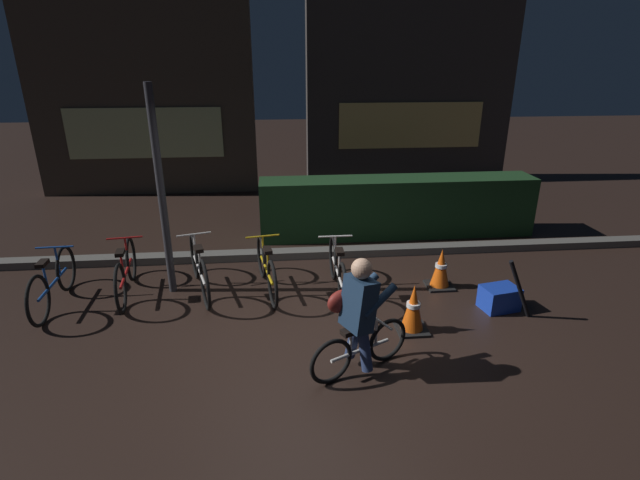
% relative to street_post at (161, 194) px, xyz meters
% --- Properties ---
extents(ground_plane, '(40.00, 40.00, 0.00)m').
position_rel_street_post_xyz_m(ground_plane, '(1.76, -1.20, -1.36)').
color(ground_plane, black).
extents(sidewalk_curb, '(12.00, 0.24, 0.12)m').
position_rel_street_post_xyz_m(sidewalk_curb, '(1.76, 1.00, -1.30)').
color(sidewalk_curb, '#56544F').
rests_on(sidewalk_curb, ground).
extents(hedge_row, '(4.80, 0.70, 1.03)m').
position_rel_street_post_xyz_m(hedge_row, '(3.56, 1.90, -0.85)').
color(hedge_row, '#19381C').
rests_on(hedge_row, ground).
extents(storefront_left, '(4.84, 0.54, 4.25)m').
position_rel_street_post_xyz_m(storefront_left, '(-1.41, 5.30, 0.75)').
color(storefront_left, '#42382D').
rests_on(storefront_left, ground).
extents(storefront_right, '(5.10, 0.54, 4.36)m').
position_rel_street_post_xyz_m(storefront_right, '(4.81, 6.00, 0.81)').
color(storefront_right, '#383330').
rests_on(storefront_right, ground).
extents(street_post, '(0.10, 0.10, 2.72)m').
position_rel_street_post_xyz_m(street_post, '(0.00, 0.00, 0.00)').
color(street_post, '#2D2D33').
rests_on(street_post, ground).
extents(parked_bike_leftmost, '(0.46, 1.55, 0.72)m').
position_rel_street_post_xyz_m(parked_bike_leftmost, '(-1.40, -0.29, -1.03)').
color(parked_bike_leftmost, black).
rests_on(parked_bike_leftmost, ground).
extents(parked_bike_left_mid, '(0.46, 1.57, 0.73)m').
position_rel_street_post_xyz_m(parked_bike_left_mid, '(-0.57, -0.05, -1.03)').
color(parked_bike_left_mid, black).
rests_on(parked_bike_left_mid, ground).
extents(parked_bike_center_left, '(0.54, 1.58, 0.75)m').
position_rel_street_post_xyz_m(parked_bike_center_left, '(0.39, -0.07, -1.02)').
color(parked_bike_center_left, black).
rests_on(parked_bike_center_left, ground).
extents(parked_bike_center_right, '(0.46, 1.53, 0.71)m').
position_rel_street_post_xyz_m(parked_bike_center_right, '(1.29, -0.12, -1.04)').
color(parked_bike_center_right, black).
rests_on(parked_bike_center_right, ground).
extents(parked_bike_right_mid, '(0.46, 1.60, 0.74)m').
position_rel_street_post_xyz_m(parked_bike_right_mid, '(2.23, -0.30, -1.02)').
color(parked_bike_right_mid, black).
rests_on(parked_bike_right_mid, ground).
extents(traffic_cone_near, '(0.36, 0.36, 0.59)m').
position_rel_street_post_xyz_m(traffic_cone_near, '(2.98, -1.30, -1.08)').
color(traffic_cone_near, black).
rests_on(traffic_cone_near, ground).
extents(traffic_cone_far, '(0.36, 0.36, 0.56)m').
position_rel_street_post_xyz_m(traffic_cone_far, '(3.67, -0.23, -1.09)').
color(traffic_cone_far, black).
rests_on(traffic_cone_far, ground).
extents(blue_crate, '(0.49, 0.40, 0.30)m').
position_rel_street_post_xyz_m(blue_crate, '(4.21, -0.90, -1.21)').
color(blue_crate, '#193DB7').
rests_on(blue_crate, ground).
extents(cyclist, '(1.08, 0.59, 1.25)m').
position_rel_street_post_xyz_m(cyclist, '(2.20, -1.99, -0.73)').
color(cyclist, black).
rests_on(cyclist, ground).
extents(closed_umbrella, '(0.41, 0.11, 0.79)m').
position_rel_street_post_xyz_m(closed_umbrella, '(4.31, -1.15, -0.97)').
color(closed_umbrella, black).
rests_on(closed_umbrella, ground).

